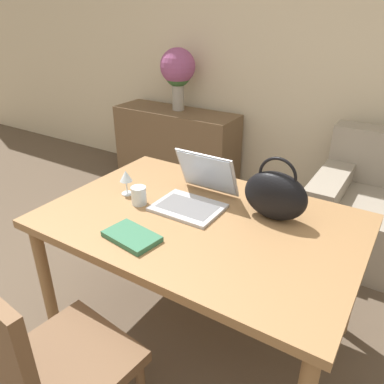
{
  "coord_description": "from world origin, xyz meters",
  "views": [
    {
      "loc": [
        0.83,
        -0.5,
        1.61
      ],
      "look_at": [
        0.02,
        0.79,
        0.84
      ],
      "focal_mm": 35.0,
      "sensor_mm": 36.0,
      "label": 1
    }
  ],
  "objects": [
    {
      "name": "wine_glass",
      "position": [
        -0.38,
        0.8,
        0.82
      ],
      "size": [
        0.07,
        0.07,
        0.13
      ],
      "color": "silver",
      "rests_on": "dining_table"
    },
    {
      "name": "book",
      "position": [
        -0.09,
        0.49,
        0.74
      ],
      "size": [
        0.25,
        0.18,
        0.02
      ],
      "rotation": [
        0.0,
        0.0,
        -0.14
      ],
      "color": "#336B4C",
      "rests_on": "dining_table"
    },
    {
      "name": "dining_table",
      "position": [
        0.06,
        0.79,
        0.65
      ],
      "size": [
        1.44,
        0.97,
        0.72
      ],
      "color": "olive",
      "rests_on": "ground_plane"
    },
    {
      "name": "sideboard",
      "position": [
        -1.16,
        2.37,
        0.36
      ],
      "size": [
        1.22,
        0.4,
        0.72
      ],
      "color": "brown",
      "rests_on": "ground_plane"
    },
    {
      "name": "chair",
      "position": [
        -0.07,
        -0.03,
        0.51
      ],
      "size": [
        0.48,
        0.48,
        0.93
      ],
      "rotation": [
        0.0,
        0.0,
        -0.11
      ],
      "color": "brown",
      "rests_on": "ground_plane"
    },
    {
      "name": "drinking_glass",
      "position": [
        -0.26,
        0.75,
        0.77
      ],
      "size": [
        0.08,
        0.08,
        0.09
      ],
      "color": "silver",
      "rests_on": "dining_table"
    },
    {
      "name": "wall_back",
      "position": [
        0.0,
        2.65,
        1.35
      ],
      "size": [
        10.0,
        0.06,
        2.7
      ],
      "color": "beige",
      "rests_on": "ground_plane"
    },
    {
      "name": "flower_vase",
      "position": [
        -1.15,
        2.4,
        1.08
      ],
      "size": [
        0.32,
        0.32,
        0.56
      ],
      "color": "#9E998E",
      "rests_on": "sideboard"
    },
    {
      "name": "laptop",
      "position": [
        -0.03,
        0.91,
        0.79
      ],
      "size": [
        0.32,
        0.36,
        0.24
      ],
      "color": "#ADADB2",
      "rests_on": "dining_table"
    },
    {
      "name": "handbag",
      "position": [
        0.35,
        0.97,
        0.84
      ],
      "size": [
        0.29,
        0.13,
        0.3
      ],
      "color": "black",
      "rests_on": "dining_table"
    }
  ]
}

